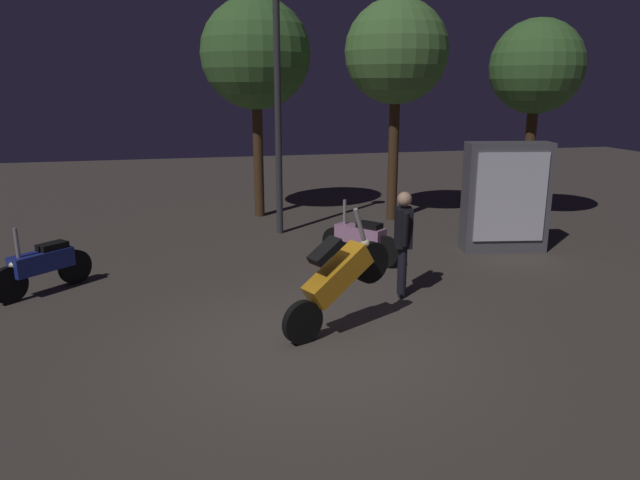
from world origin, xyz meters
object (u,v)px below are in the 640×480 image
object	(u,v)px
motorcycle_orange_foreground	(338,279)
streetlamp_near	(277,78)
motorcycle_pink_parked_right	(360,238)
kiosk_billboard	(506,197)
motorcycle_blue_parked_left	(43,266)
person_rider_beside	(403,235)

from	to	relation	value
motorcycle_orange_foreground	streetlamp_near	size ratio (longest dim) A/B	0.31
motorcycle_pink_parked_right	kiosk_billboard	world-z (taller)	kiosk_billboard
motorcycle_orange_foreground	streetlamp_near	xyz separation A→B (m)	(0.16, 5.48, 2.54)
motorcycle_pink_parked_right	motorcycle_blue_parked_left	bearing A→B (deg)	56.54
motorcycle_orange_foreground	motorcycle_pink_parked_right	bearing A→B (deg)	44.85
motorcycle_blue_parked_left	streetlamp_near	distance (m)	5.87
motorcycle_blue_parked_left	kiosk_billboard	bearing A→B (deg)	141.09
motorcycle_pink_parked_right	streetlamp_near	size ratio (longest dim) A/B	0.26
motorcycle_pink_parked_right	person_rider_beside	world-z (taller)	person_rider_beside
motorcycle_orange_foreground	motorcycle_blue_parked_left	world-z (taller)	motorcycle_orange_foreground
person_rider_beside	streetlamp_near	xyz separation A→B (m)	(-1.17, 4.34, 2.32)
motorcycle_blue_parked_left	motorcycle_pink_parked_right	size ratio (longest dim) A/B	0.95
motorcycle_blue_parked_left	person_rider_beside	distance (m)	5.57
motorcycle_blue_parked_left	streetlamp_near	world-z (taller)	streetlamp_near
person_rider_beside	streetlamp_near	bearing A→B (deg)	-60.97
kiosk_billboard	motorcycle_pink_parked_right	bearing A→B (deg)	11.56
motorcycle_pink_parked_right	person_rider_beside	size ratio (longest dim) A/B	0.84
motorcycle_pink_parked_right	motorcycle_orange_foreground	bearing A→B (deg)	119.11
motorcycle_pink_parked_right	kiosk_billboard	xyz separation A→B (m)	(2.93, 0.08, 0.61)
motorcycle_orange_foreground	person_rider_beside	world-z (taller)	motorcycle_orange_foreground
motorcycle_blue_parked_left	person_rider_beside	bearing A→B (deg)	122.53
person_rider_beside	kiosk_billboard	distance (m)	3.46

